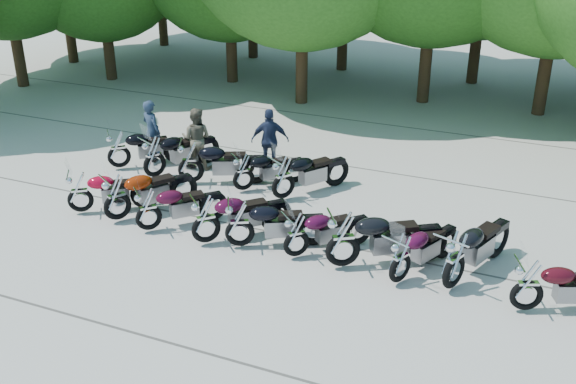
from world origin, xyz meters
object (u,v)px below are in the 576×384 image
at_px(rider_0, 152,132).
at_px(rider_2, 270,140).
at_px(motorcycle_6, 343,238).
at_px(motorcycle_13, 243,171).
at_px(motorcycle_11, 154,156).
at_px(motorcycle_12, 190,161).
at_px(motorcycle_7, 401,257).
at_px(motorcycle_8, 455,259).
at_px(motorcycle_2, 148,208).
at_px(motorcycle_9, 528,284).
at_px(motorcycle_14, 283,176).
at_px(motorcycle_1, 116,196).
at_px(motorcycle_3, 206,218).
at_px(motorcycle_5, 296,234).
at_px(motorcycle_0, 79,191).
at_px(motorcycle_4, 240,222).
at_px(motorcycle_10, 118,148).
at_px(rider_1, 196,138).

height_order(rider_0, rider_2, rider_0).
relative_size(motorcycle_6, motorcycle_13, 1.24).
relative_size(motorcycle_11, motorcycle_12, 0.99).
bearing_deg(motorcycle_7, motorcycle_8, -145.73).
bearing_deg(motorcycle_2, motorcycle_9, -136.53).
height_order(motorcycle_13, motorcycle_14, motorcycle_14).
height_order(motorcycle_1, motorcycle_2, motorcycle_1).
bearing_deg(rider_0, motorcycle_1, 131.89).
height_order(motorcycle_8, motorcycle_11, motorcycle_8).
xyz_separation_m(motorcycle_14, rider_2, (-1.13, 1.70, 0.24)).
distance_m(motorcycle_3, motorcycle_5, 2.09).
bearing_deg(motorcycle_0, motorcycle_12, -66.21).
xyz_separation_m(motorcycle_1, motorcycle_14, (3.16, 2.63, -0.01)).
bearing_deg(motorcycle_4, motorcycle_5, -114.53).
bearing_deg(motorcycle_9, motorcycle_8, 57.32).
distance_m(motorcycle_12, rider_0, 2.10).
bearing_deg(motorcycle_2, motorcycle_4, -133.45).
distance_m(motorcycle_13, motorcycle_14, 1.16).
bearing_deg(motorcycle_11, motorcycle_5, -179.13).
height_order(motorcycle_5, motorcycle_12, motorcycle_12).
relative_size(motorcycle_6, motorcycle_10, 1.14).
height_order(motorcycle_12, rider_1, rider_1).
bearing_deg(motorcycle_6, motorcycle_7, -127.99).
distance_m(motorcycle_5, rider_1, 5.81).
distance_m(motorcycle_0, motorcycle_7, 7.96).
height_order(motorcycle_7, rider_2, rider_2).
bearing_deg(motorcycle_5, motorcycle_13, -2.58).
xyz_separation_m(motorcycle_2, motorcycle_11, (-1.60, 2.70, 0.07)).
bearing_deg(motorcycle_5, motorcycle_8, -135.94).
distance_m(rider_0, rider_2, 3.46).
relative_size(motorcycle_0, motorcycle_4, 0.95).
bearing_deg(motorcycle_11, rider_0, -28.49).
relative_size(motorcycle_2, motorcycle_6, 0.84).
height_order(motorcycle_12, rider_2, rider_2).
relative_size(motorcycle_11, rider_2, 1.33).
bearing_deg(motorcycle_5, motorcycle_14, -17.96).
relative_size(motorcycle_4, motorcycle_7, 1.04).
relative_size(motorcycle_8, rider_0, 1.36).
bearing_deg(motorcycle_10, motorcycle_4, -159.13).
relative_size(motorcycle_1, motorcycle_2, 1.11).
bearing_deg(motorcycle_2, motorcycle_14, -84.65).
distance_m(motorcycle_7, motorcycle_8, 1.05).
bearing_deg(motorcycle_4, motorcycle_7, -119.10).
xyz_separation_m(rider_1, rider_2, (1.98, 0.64, 0.01)).
distance_m(motorcycle_9, motorcycle_11, 10.29).
xyz_separation_m(motorcycle_10, motorcycle_11, (1.29, -0.17, 0.04)).
relative_size(motorcycle_0, rider_1, 1.22).
distance_m(motorcycle_6, motorcycle_13, 4.52).
bearing_deg(motorcycle_6, motorcycle_11, 35.19).
bearing_deg(motorcycle_10, motorcycle_14, -132.14).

